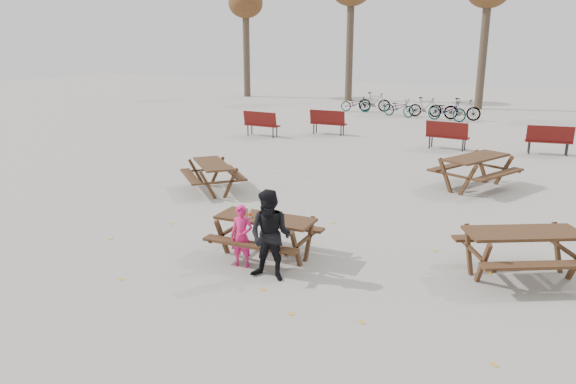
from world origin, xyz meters
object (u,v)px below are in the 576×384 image
at_px(soda_bottle, 250,213).
at_px(picnic_table_far, 475,172).
at_px(picnic_table_east, 521,254).
at_px(picnic_table_north, 213,177).
at_px(child, 242,236).
at_px(food_tray, 264,219).
at_px(adult, 270,236).
at_px(main_picnic_table, 265,227).

distance_m(soda_bottle, picnic_table_far, 7.53).
xyz_separation_m(picnic_table_east, picnic_table_far, (-1.43, 5.69, 0.03)).
relative_size(picnic_table_north, picnic_table_far, 0.86).
bearing_deg(child, soda_bottle, 91.65).
height_order(food_tray, adult, adult).
bearing_deg(main_picnic_table, picnic_table_east, 13.04).
height_order(food_tray, picnic_table_north, food_tray).
distance_m(main_picnic_table, picnic_table_far, 7.30).
bearing_deg(adult, picnic_table_north, 130.34).
xyz_separation_m(main_picnic_table, picnic_table_far, (2.92, 6.69, -0.15)).
distance_m(soda_bottle, adult, 1.06).
xyz_separation_m(child, picnic_table_north, (-3.16, 4.10, -0.18)).
distance_m(child, picnic_table_north, 5.18).
bearing_deg(soda_bottle, food_tray, -3.05).
bearing_deg(soda_bottle, picnic_table_north, 130.18).
xyz_separation_m(food_tray, picnic_table_far, (2.87, 6.83, -0.35)).
xyz_separation_m(adult, picnic_table_north, (-3.86, 4.38, -0.40)).
bearing_deg(adult, picnic_table_far, 71.22).
distance_m(main_picnic_table, adult, 1.00).
height_order(adult, picnic_table_far, adult).
relative_size(soda_bottle, picnic_table_north, 0.10).
distance_m(soda_bottle, child, 0.53).
bearing_deg(main_picnic_table, adult, -58.31).
xyz_separation_m(main_picnic_table, picnic_table_east, (4.35, 1.01, -0.18)).
height_order(soda_bottle, child, child).
height_order(soda_bottle, adult, adult).
bearing_deg(main_picnic_table, child, -108.64).
xyz_separation_m(food_tray, picnic_table_north, (-3.39, 3.68, -0.41)).
bearing_deg(picnic_table_north, food_tray, -1.96).
bearing_deg(child, picnic_table_far, 59.61).
distance_m(adult, picnic_table_east, 4.27).
relative_size(soda_bottle, picnic_table_east, 0.09).
xyz_separation_m(picnic_table_north, picnic_table_far, (6.26, 3.15, 0.06)).
distance_m(child, picnic_table_far, 7.89).
distance_m(soda_bottle, picnic_table_east, 4.76).
distance_m(picnic_table_east, picnic_table_north, 8.10).
bearing_deg(picnic_table_far, picnic_table_east, -140.01).
bearing_deg(picnic_table_far, main_picnic_table, -177.66).
bearing_deg(picnic_table_far, adult, -171.79).
height_order(main_picnic_table, picnic_table_east, picnic_table_east).
bearing_deg(picnic_table_north, picnic_table_east, 27.10).
bearing_deg(picnic_table_north, picnic_table_far, 72.05).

